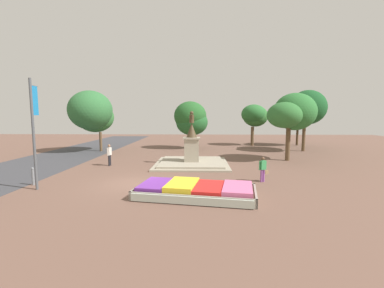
# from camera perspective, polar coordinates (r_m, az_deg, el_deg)

# --- Properties ---
(ground_plane) EXTENTS (81.65, 81.65, 0.00)m
(ground_plane) POSITION_cam_1_polar(r_m,az_deg,el_deg) (15.97, -12.59, -8.61)
(ground_plane) COLOR brown
(flower_planter) EXTENTS (6.39, 3.78, 0.68)m
(flower_planter) POSITION_cam_1_polar(r_m,az_deg,el_deg) (13.19, 0.77, -10.32)
(flower_planter) COLOR #38281C
(flower_planter) RESTS_ON ground_plane
(statue_monument) EXTENTS (5.98, 5.98, 4.45)m
(statue_monument) POSITION_cam_1_polar(r_m,az_deg,el_deg) (21.38, -0.07, -2.98)
(statue_monument) COLOR #9E9480
(statue_monument) RESTS_ON ground_plane
(banner_pole) EXTENTS (0.14, 0.72, 6.06)m
(banner_pole) POSITION_cam_1_polar(r_m,az_deg,el_deg) (16.34, -31.73, 2.54)
(banner_pole) COLOR #4C5156
(banner_pole) RESTS_ON ground_plane
(pedestrian_with_handbag) EXTENTS (0.67, 0.45, 1.56)m
(pedestrian_with_handbag) POSITION_cam_1_polar(r_m,az_deg,el_deg) (16.43, 15.49, -5.16)
(pedestrian_with_handbag) COLOR #8C4C99
(pedestrian_with_handbag) RESTS_ON ground_plane
(pedestrian_near_planter) EXTENTS (0.29, 0.56, 1.76)m
(pedestrian_near_planter) POSITION_cam_1_polar(r_m,az_deg,el_deg) (21.94, -17.89, -1.98)
(pedestrian_near_planter) COLOR black
(pedestrian_near_planter) RESTS_ON ground_plane
(kerb_bollard_mid_a) EXTENTS (0.16, 0.16, 1.07)m
(kerb_bollard_mid_a) POSITION_cam_1_polar(r_m,az_deg,el_deg) (17.80, -31.85, -6.02)
(kerb_bollard_mid_a) COLOR slate
(kerb_bollard_mid_a) RESTS_ON ground_plane
(park_tree_far_left) EXTENTS (4.15, 4.03, 5.82)m
(park_tree_far_left) POSITION_cam_1_polar(r_m,az_deg,el_deg) (31.77, -0.08, 5.59)
(park_tree_far_left) COLOR #4C3823
(park_tree_far_left) RESTS_ON ground_plane
(park_tree_behind_statue) EXTENTS (4.70, 5.89, 6.84)m
(park_tree_behind_statue) POSITION_cam_1_polar(r_m,az_deg,el_deg) (31.39, -21.29, 6.48)
(park_tree_behind_statue) COLOR brown
(park_tree_behind_statue) RESTS_ON ground_plane
(park_tree_far_right) EXTENTS (3.65, 3.65, 5.60)m
(park_tree_far_right) POSITION_cam_1_polar(r_m,az_deg,el_deg) (36.24, 13.76, 6.19)
(park_tree_far_right) COLOR brown
(park_tree_far_right) RESTS_ON ground_plane
(park_tree_street_side) EXTENTS (5.22, 4.27, 6.48)m
(park_tree_street_side) POSITION_cam_1_polar(r_m,az_deg,el_deg) (37.79, 22.40, 6.24)
(park_tree_street_side) COLOR #4C3823
(park_tree_street_side) RESTS_ON ground_plane
(park_tree_mid_canopy) EXTENTS (4.14, 5.43, 6.89)m
(park_tree_mid_canopy) POSITION_cam_1_polar(r_m,az_deg,el_deg) (32.05, 23.77, 7.11)
(park_tree_mid_canopy) COLOR brown
(park_tree_mid_canopy) RESTS_ON ground_plane
(park_tree_distant) EXTENTS (4.66, 4.58, 6.13)m
(park_tree_distant) POSITION_cam_1_polar(r_m,az_deg,el_deg) (24.87, 21.31, 6.46)
(park_tree_distant) COLOR brown
(park_tree_distant) RESTS_ON ground_plane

